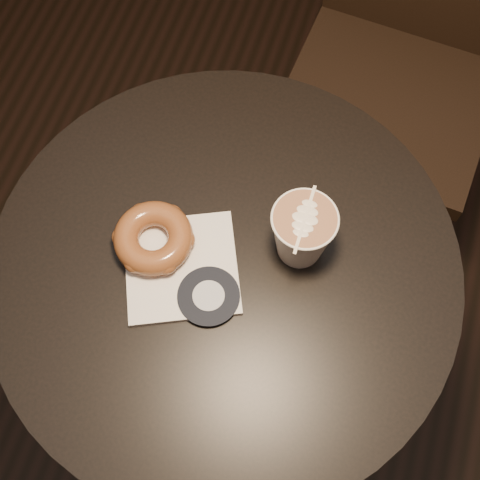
# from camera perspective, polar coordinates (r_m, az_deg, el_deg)

# --- Properties ---
(cafe_table) EXTENTS (0.70, 0.70, 0.75)m
(cafe_table) POSITION_cam_1_polar(r_m,az_deg,el_deg) (1.17, -1.15, -5.70)
(cafe_table) COLOR black
(cafe_table) RESTS_ON ground
(chair) EXTENTS (0.46, 0.46, 1.07)m
(chair) POSITION_cam_1_polar(r_m,az_deg,el_deg) (1.45, 14.65, 17.08)
(chair) COLOR black
(chair) RESTS_ON ground
(pastry_bag) EXTENTS (0.21, 0.21, 0.01)m
(pastry_bag) POSITION_cam_1_polar(r_m,az_deg,el_deg) (0.98, -5.01, -2.33)
(pastry_bag) COLOR white
(pastry_bag) RESTS_ON cafe_table
(doughnut) EXTENTS (0.12, 0.12, 0.04)m
(doughnut) POSITION_cam_1_polar(r_m,az_deg,el_deg) (0.97, -7.40, 0.17)
(doughnut) COLOR brown
(doughnut) RESTS_ON pastry_bag
(latte_cup) EXTENTS (0.09, 0.09, 0.10)m
(latte_cup) POSITION_cam_1_polar(r_m,az_deg,el_deg) (0.95, 5.31, 0.53)
(latte_cup) COLOR white
(latte_cup) RESTS_ON cafe_table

